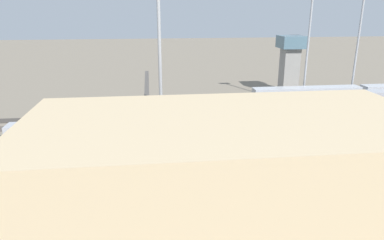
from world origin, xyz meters
name	(u,v)px	position (x,y,z in m)	size (l,w,h in m)	color
ground_plane	(217,130)	(0.00, 0.00, 0.00)	(400.00, 400.00, 0.00)	#756B5B
track_bed_0	(208,114)	(0.00, -10.00, 0.06)	(140.00, 2.80, 0.12)	#3D3833
track_bed_1	(212,121)	(0.00, -5.00, 0.06)	(140.00, 2.80, 0.12)	#4C443D
track_bed_2	(217,130)	(0.00, 0.00, 0.06)	(140.00, 2.80, 0.12)	#3D3833
track_bed_3	(222,139)	(0.00, 5.00, 0.06)	(140.00, 2.80, 0.12)	#3D3833
track_bed_4	(229,151)	(0.00, 10.00, 0.06)	(140.00, 2.80, 0.12)	#3D3833
train_on_track_0	(360,97)	(-33.12, -10.00, 2.63)	(47.20, 3.06, 5.00)	#B7BABF
train_on_track_3	(291,125)	(-11.78, 5.00, 2.07)	(90.60, 3.06, 4.40)	maroon
train_on_track_1	(338,104)	(-25.41, -5.00, 2.62)	(71.40, 3.06, 5.00)	#A8AAB2
light_mast_0	(311,19)	(-21.98, -13.68, 18.82)	(2.80, 0.70, 29.94)	#9EA0A5
light_mast_1	(159,33)	(10.30, 13.14, 17.93)	(2.80, 0.70, 28.31)	#9EA0A5
light_mast_2	(362,12)	(-32.67, -12.80, 20.25)	(2.80, 0.70, 32.60)	#9EA0A5
signal_gantry	(147,91)	(12.23, 0.00, 7.42)	(0.70, 25.00, 8.80)	#4C4742
maintenance_shed	(228,180)	(4.95, 30.87, 6.02)	(35.54, 17.61, 12.04)	tan
control_tower	(290,60)	(-23.55, -26.61, 8.39)	(6.00, 6.00, 14.43)	gray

